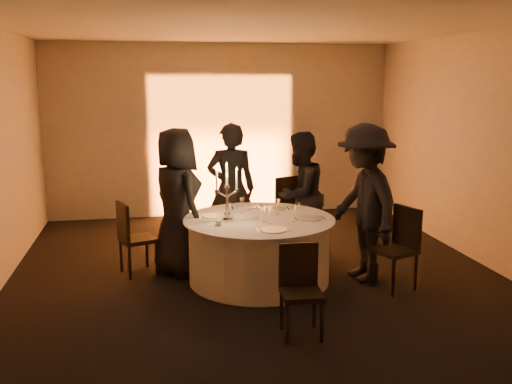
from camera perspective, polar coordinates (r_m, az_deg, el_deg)
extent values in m
plane|color=black|center=(7.00, 0.31, -8.78)|extent=(7.00, 7.00, 0.00)
plane|color=silver|center=(6.60, 0.34, 16.50)|extent=(7.00, 7.00, 0.00)
plane|color=#B0ABA3|center=(10.07, -3.51, 6.15)|extent=(7.00, 0.00, 7.00)
plane|color=#B0ABA3|center=(3.33, 11.96, -4.71)|extent=(7.00, 0.00, 7.00)
plane|color=#B0ABA3|center=(7.78, 22.62, 3.78)|extent=(0.00, 7.00, 7.00)
cube|color=black|center=(10.01, -3.20, -2.30)|extent=(0.25, 0.12, 0.10)
cylinder|color=black|center=(6.99, 0.31, -8.67)|extent=(0.60, 0.60, 0.03)
cylinder|color=black|center=(6.88, 0.31, -5.85)|extent=(0.20, 0.20, 0.75)
cylinder|color=white|center=(6.88, 0.31, -5.85)|extent=(1.68, 1.68, 0.75)
cylinder|color=white|center=(6.77, 0.31, -2.73)|extent=(1.80, 1.80, 0.02)
cube|color=black|center=(7.25, -11.72, -4.66)|extent=(0.51, 0.51, 0.05)
cube|color=black|center=(7.13, -13.17, -2.92)|extent=(0.18, 0.39, 0.46)
cylinder|color=black|center=(7.21, -9.90, -6.53)|extent=(0.04, 0.04, 0.43)
cylinder|color=black|center=(7.52, -10.85, -5.81)|extent=(0.04, 0.04, 0.43)
cylinder|color=black|center=(7.11, -12.50, -6.91)|extent=(0.04, 0.04, 0.43)
cylinder|color=black|center=(7.42, -13.35, -6.16)|extent=(0.04, 0.04, 0.43)
cube|color=black|center=(8.12, -2.70, -2.80)|extent=(0.43, 0.43, 0.05)
cube|color=black|center=(7.90, -2.70, -1.42)|extent=(0.39, 0.09, 0.44)
cylinder|color=black|center=(8.34, -1.56, -3.95)|extent=(0.04, 0.04, 0.42)
cylinder|color=black|center=(8.34, -3.85, -3.98)|extent=(0.04, 0.04, 0.42)
cylinder|color=black|center=(8.02, -1.48, -4.58)|extent=(0.04, 0.04, 0.42)
cylinder|color=black|center=(8.02, -3.86, -4.61)|extent=(0.04, 0.04, 0.42)
cube|color=black|center=(8.18, 2.44, -2.06)|extent=(0.61, 0.61, 0.05)
cube|color=black|center=(7.95, 3.36, -0.32)|extent=(0.45, 0.22, 0.53)
cylinder|color=black|center=(8.52, 2.71, -3.34)|extent=(0.04, 0.04, 0.50)
cylinder|color=black|center=(8.29, 0.48, -3.74)|extent=(0.04, 0.04, 0.50)
cylinder|color=black|center=(8.21, 4.38, -3.92)|extent=(0.04, 0.04, 0.50)
cylinder|color=black|center=(7.98, 2.12, -4.35)|extent=(0.04, 0.04, 0.50)
cube|color=black|center=(6.77, 13.65, -5.73)|extent=(0.54, 0.54, 0.05)
cube|color=black|center=(6.83, 14.86, -3.38)|extent=(0.19, 0.40, 0.48)
cylinder|color=black|center=(6.84, 11.42, -7.50)|extent=(0.04, 0.04, 0.45)
cylinder|color=black|center=(6.60, 13.56, -8.30)|extent=(0.04, 0.04, 0.45)
cylinder|color=black|center=(7.08, 13.56, -6.94)|extent=(0.04, 0.04, 0.45)
cylinder|color=black|center=(6.85, 15.69, -7.68)|extent=(0.04, 0.04, 0.45)
cube|color=black|center=(5.45, 4.57, -10.14)|extent=(0.40, 0.40, 0.05)
cube|color=black|center=(5.53, 4.25, -7.24)|extent=(0.38, 0.06, 0.43)
cylinder|color=black|center=(5.36, 3.14, -12.97)|extent=(0.04, 0.04, 0.41)
cylinder|color=black|center=(5.42, 6.60, -12.73)|extent=(0.04, 0.04, 0.41)
cylinder|color=black|center=(5.65, 2.56, -11.63)|extent=(0.04, 0.04, 0.41)
cylinder|color=black|center=(5.71, 5.83, -11.43)|extent=(0.04, 0.04, 0.41)
imported|color=black|center=(7.08, -7.92, -0.98)|extent=(0.91, 1.05, 1.82)
imported|color=black|center=(7.85, -2.50, 0.32)|extent=(0.72, 0.52, 1.82)
imported|color=black|center=(7.75, 4.40, -0.26)|extent=(1.05, 1.03, 1.70)
imported|color=black|center=(6.92, 10.76, -1.07)|extent=(0.86, 1.30, 1.89)
cylinder|color=white|center=(6.89, -4.27, -2.38)|extent=(0.29, 0.29, 0.01)
cube|color=#B9B9BE|center=(6.87, -5.68, -2.45)|extent=(0.01, 0.17, 0.01)
cube|color=#B9B9BE|center=(6.91, -2.87, -2.33)|extent=(0.02, 0.17, 0.01)
cylinder|color=white|center=(7.32, -1.05, -1.53)|extent=(0.27, 0.27, 0.01)
cube|color=#B9B9BE|center=(7.29, -2.36, -1.59)|extent=(0.02, 0.17, 0.01)
cube|color=#B9B9BE|center=(7.35, 0.26, -1.48)|extent=(0.02, 0.17, 0.01)
cylinder|color=white|center=(7.24, 1.90, -1.67)|extent=(0.27, 0.27, 0.01)
cube|color=#B9B9BE|center=(7.21, 0.58, -1.73)|extent=(0.02, 0.17, 0.01)
cube|color=#B9B9BE|center=(7.28, 3.21, -1.62)|extent=(0.02, 0.17, 0.01)
sphere|color=yellow|center=(7.23, 1.90, -1.34)|extent=(0.07, 0.07, 0.07)
cylinder|color=white|center=(6.78, 5.38, -2.63)|extent=(0.30, 0.30, 0.01)
cube|color=#B9B9BE|center=(6.73, 3.99, -2.71)|extent=(0.02, 0.17, 0.01)
cube|color=#B9B9BE|center=(6.82, 6.76, -2.57)|extent=(0.01, 0.17, 0.01)
cylinder|color=white|center=(6.23, 1.75, -3.82)|extent=(0.29, 0.29, 0.01)
cube|color=#B9B9BE|center=(6.20, 0.21, -3.91)|extent=(0.02, 0.17, 0.01)
cube|color=#B9B9BE|center=(6.27, 3.27, -3.75)|extent=(0.02, 0.17, 0.01)
cylinder|color=white|center=(6.46, -3.76, -3.33)|extent=(0.11, 0.11, 0.01)
cylinder|color=white|center=(6.45, -3.76, -3.03)|extent=(0.07, 0.07, 0.06)
cylinder|color=silver|center=(6.66, -2.90, -2.80)|extent=(0.14, 0.14, 0.02)
sphere|color=silver|center=(6.65, -2.90, -2.26)|extent=(0.07, 0.07, 0.07)
cylinder|color=silver|center=(6.62, -2.91, -1.09)|extent=(0.03, 0.03, 0.36)
cylinder|color=silver|center=(6.58, -2.93, 0.59)|extent=(0.06, 0.06, 0.03)
cylinder|color=white|center=(6.56, -2.94, 1.64)|extent=(0.02, 0.02, 0.23)
cone|color=yellow|center=(6.53, -2.95, 2.84)|extent=(0.02, 0.02, 0.04)
cylinder|color=silver|center=(6.59, -3.43, -0.21)|extent=(0.13, 0.02, 0.09)
cylinder|color=silver|center=(6.57, -3.94, 0.09)|extent=(0.06, 0.06, 0.03)
cylinder|color=white|center=(6.55, -3.95, 1.14)|extent=(0.02, 0.02, 0.23)
cone|color=yellow|center=(6.53, -3.97, 2.34)|extent=(0.02, 0.02, 0.04)
cylinder|color=silver|center=(6.60, -2.42, -0.17)|extent=(0.13, 0.02, 0.09)
cylinder|color=silver|center=(6.61, -1.92, 0.17)|extent=(0.06, 0.06, 0.03)
cylinder|color=white|center=(6.58, -1.93, 1.21)|extent=(0.02, 0.02, 0.23)
cone|color=yellow|center=(6.56, -1.93, 2.41)|extent=(0.02, 0.02, 0.04)
cylinder|color=white|center=(7.05, -1.41, -2.07)|extent=(0.06, 0.06, 0.01)
cylinder|color=white|center=(7.03, -1.41, -1.66)|extent=(0.01, 0.01, 0.10)
cone|color=white|center=(7.01, -1.42, -0.94)|extent=(0.07, 0.07, 0.09)
cylinder|color=white|center=(6.79, 4.15, -2.62)|extent=(0.06, 0.06, 0.01)
cylinder|color=white|center=(6.77, 4.16, -2.19)|extent=(0.01, 0.01, 0.10)
cone|color=white|center=(6.75, 4.17, -1.45)|extent=(0.07, 0.07, 0.09)
cylinder|color=white|center=(6.65, 3.78, -2.91)|extent=(0.06, 0.06, 0.01)
cylinder|color=white|center=(6.63, 3.79, -2.48)|extent=(0.01, 0.01, 0.10)
cone|color=white|center=(6.61, 3.80, -1.72)|extent=(0.07, 0.07, 0.09)
cylinder|color=white|center=(6.60, 0.84, -2.99)|extent=(0.06, 0.06, 0.01)
cylinder|color=white|center=(6.59, 0.84, -2.56)|extent=(0.01, 0.01, 0.10)
cone|color=white|center=(6.57, 0.84, -1.79)|extent=(0.07, 0.07, 0.09)
cylinder|color=white|center=(6.96, 2.16, -2.24)|extent=(0.06, 0.06, 0.01)
cylinder|color=white|center=(6.95, 2.16, -1.82)|extent=(0.01, 0.01, 0.10)
cone|color=white|center=(6.93, 2.17, -1.10)|extent=(0.07, 0.07, 0.09)
cylinder|color=white|center=(6.75, -2.70, -2.67)|extent=(0.06, 0.06, 0.01)
cylinder|color=white|center=(6.74, -2.71, -2.24)|extent=(0.01, 0.01, 0.10)
cone|color=white|center=(6.72, -2.71, -1.49)|extent=(0.07, 0.07, 0.09)
cylinder|color=white|center=(6.52, 1.33, -3.18)|extent=(0.06, 0.06, 0.01)
cylinder|color=white|center=(6.50, 1.33, -2.74)|extent=(0.01, 0.01, 0.10)
cone|color=white|center=(6.48, 1.34, -1.97)|extent=(0.07, 0.07, 0.09)
cylinder|color=white|center=(6.78, -0.04, -2.23)|extent=(0.07, 0.07, 0.09)
cylinder|color=white|center=(6.84, -2.44, -2.13)|extent=(0.07, 0.07, 0.09)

